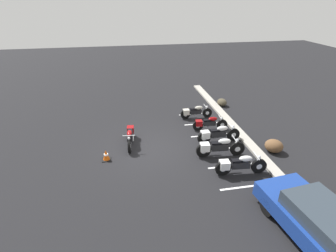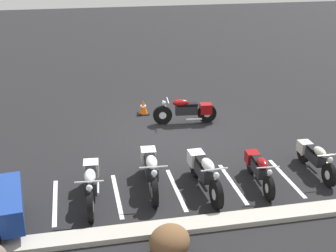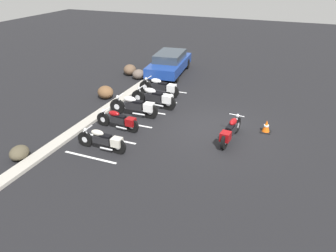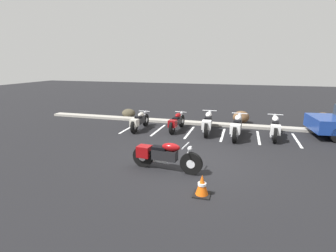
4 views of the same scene
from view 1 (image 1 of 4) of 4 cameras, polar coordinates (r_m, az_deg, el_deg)
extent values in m
plane|color=black|center=(13.05, -4.42, -4.91)|extent=(60.00, 60.00, 0.00)
cylinder|color=black|center=(12.70, -8.41, -4.42)|extent=(0.64, 0.18, 0.63)
cylinder|color=silver|center=(12.70, -8.41, -4.42)|extent=(0.25, 0.14, 0.24)
cylinder|color=black|center=(13.99, -8.11, -1.30)|extent=(0.64, 0.18, 0.63)
cylinder|color=silver|center=(13.99, -8.11, -1.30)|extent=(0.25, 0.14, 0.24)
cube|color=black|center=(13.32, -8.28, -2.14)|extent=(0.75, 0.34, 0.29)
ellipsoid|color=maroon|center=(13.03, -8.39, -1.55)|extent=(0.56, 0.30, 0.23)
cube|color=black|center=(13.37, -8.30, -1.09)|extent=(0.44, 0.27, 0.08)
cube|color=maroon|center=(13.87, -8.17, -0.76)|extent=(0.42, 0.38, 0.33)
cylinder|color=silver|center=(12.68, -8.46, -3.19)|extent=(0.26, 0.08, 0.51)
cylinder|color=silver|center=(12.61, -8.52, -2.08)|extent=(0.09, 0.59, 0.03)
sphere|color=silver|center=(12.53, -8.52, -2.66)|extent=(0.13, 0.13, 0.13)
cylinder|color=silver|center=(13.65, -7.60, -2.70)|extent=(0.53, 0.12, 0.07)
cylinder|color=black|center=(16.37, 8.53, 2.87)|extent=(0.11, 0.59, 0.59)
cylinder|color=silver|center=(16.37, 8.53, 2.87)|extent=(0.11, 0.23, 0.22)
cylinder|color=black|center=(16.00, 3.79, 2.55)|extent=(0.11, 0.59, 0.59)
cylinder|color=silver|center=(16.00, 3.79, 2.55)|extent=(0.11, 0.23, 0.22)
cube|color=black|center=(16.11, 6.06, 3.14)|extent=(0.26, 0.68, 0.27)
ellipsoid|color=beige|center=(16.06, 6.71, 3.98)|extent=(0.24, 0.50, 0.21)
cube|color=black|center=(16.00, 5.56, 3.70)|extent=(0.22, 0.40, 0.07)
cube|color=beige|center=(15.95, 3.97, 3.09)|extent=(0.33, 0.36, 0.30)
cylinder|color=silver|center=(16.25, 8.22, 3.60)|extent=(0.06, 0.23, 0.48)
cylinder|color=silver|center=(16.14, 8.09, 4.35)|extent=(0.56, 0.04, 0.03)
sphere|color=silver|center=(16.21, 8.47, 4.14)|extent=(0.13, 0.13, 0.13)
cylinder|color=silver|center=(16.27, 5.13, 2.40)|extent=(0.07, 0.49, 0.06)
cylinder|color=black|center=(15.02, 11.68, 0.33)|extent=(0.15, 0.59, 0.59)
cylinder|color=silver|center=(15.02, 11.68, 0.33)|extent=(0.13, 0.23, 0.22)
cylinder|color=black|center=(14.67, 6.53, 0.07)|extent=(0.15, 0.59, 0.59)
cylinder|color=silver|center=(14.67, 6.53, 0.07)|extent=(0.13, 0.23, 0.22)
cube|color=black|center=(14.76, 9.01, 0.66)|extent=(0.30, 0.69, 0.27)
ellipsoid|color=maroon|center=(14.70, 9.74, 1.54)|extent=(0.27, 0.51, 0.21)
cube|color=black|center=(14.64, 8.48, 1.26)|extent=(0.24, 0.41, 0.07)
cube|color=maroon|center=(14.60, 6.73, 0.65)|extent=(0.35, 0.38, 0.30)
cylinder|color=silver|center=(14.89, 11.37, 1.11)|extent=(0.07, 0.24, 0.47)
cylinder|color=silver|center=(14.78, 11.25, 1.92)|extent=(0.55, 0.07, 0.03)
sphere|color=silver|center=(14.84, 11.66, 1.68)|extent=(0.12, 0.12, 0.12)
cylinder|color=silver|center=(14.93, 7.99, -0.09)|extent=(0.10, 0.49, 0.06)
cylinder|color=black|center=(13.97, 13.99, -1.81)|extent=(0.15, 0.68, 0.68)
cylinder|color=silver|center=(13.97, 13.99, -1.81)|extent=(0.14, 0.26, 0.26)
cylinder|color=black|center=(13.37, 7.83, -2.58)|extent=(0.15, 0.68, 0.68)
cylinder|color=silver|center=(13.37, 7.83, -2.58)|extent=(0.14, 0.26, 0.26)
cube|color=black|center=(13.56, 10.84, -1.64)|extent=(0.32, 0.79, 0.31)
ellipsoid|color=white|center=(13.51, 11.74, -0.51)|extent=(0.29, 0.59, 0.25)
cube|color=black|center=(13.40, 10.22, -0.95)|extent=(0.27, 0.46, 0.08)
cube|color=white|center=(13.29, 8.09, -1.86)|extent=(0.39, 0.43, 0.35)
cylinder|color=silver|center=(13.79, 13.65, -0.89)|extent=(0.07, 0.27, 0.55)
cylinder|color=silver|center=(13.65, 13.54, 0.08)|extent=(0.64, 0.06, 0.04)
sphere|color=silver|center=(13.74, 14.00, -0.17)|extent=(0.14, 0.14, 0.14)
cylinder|color=silver|center=(13.72, 9.51, -2.62)|extent=(0.10, 0.57, 0.07)
cylinder|color=black|center=(12.76, 14.83, -4.78)|extent=(0.18, 0.70, 0.69)
cylinder|color=silver|center=(12.76, 14.83, -4.78)|extent=(0.15, 0.27, 0.26)
cylinder|color=black|center=(12.31, 7.71, -5.31)|extent=(0.18, 0.70, 0.69)
cylinder|color=silver|center=(12.31, 7.71, -5.31)|extent=(0.15, 0.27, 0.26)
cube|color=black|center=(12.42, 11.16, -4.45)|extent=(0.35, 0.82, 0.31)
ellipsoid|color=white|center=(12.34, 12.21, -3.26)|extent=(0.32, 0.61, 0.25)
cube|color=black|center=(12.26, 10.45, -3.67)|extent=(0.29, 0.48, 0.08)
cube|color=white|center=(12.22, 8.00, -4.54)|extent=(0.41, 0.45, 0.36)
cylinder|color=silver|center=(12.59, 14.43, -3.76)|extent=(0.08, 0.28, 0.56)
cylinder|color=silver|center=(12.43, 14.30, -2.70)|extent=(0.65, 0.09, 0.04)
sphere|color=silver|center=(12.52, 14.84, -2.99)|extent=(0.15, 0.15, 0.15)
cylinder|color=silver|center=(12.63, 9.72, -5.40)|extent=(0.12, 0.58, 0.07)
cylinder|color=black|center=(11.84, 19.14, -8.22)|extent=(0.17, 0.67, 0.66)
cylinder|color=silver|center=(11.84, 19.14, -8.22)|extent=(0.14, 0.26, 0.25)
cylinder|color=black|center=(11.29, 11.87, -9.02)|extent=(0.17, 0.67, 0.66)
cylinder|color=silver|center=(11.29, 11.87, -9.02)|extent=(0.14, 0.26, 0.25)
cube|color=black|center=(11.44, 15.45, -8.04)|extent=(0.34, 0.78, 0.30)
ellipsoid|color=white|center=(11.36, 16.57, -6.81)|extent=(0.30, 0.58, 0.24)
cube|color=black|center=(11.27, 14.76, -7.28)|extent=(0.27, 0.46, 0.08)
cube|color=white|center=(11.20, 12.20, -8.24)|extent=(0.39, 0.43, 0.34)
cylinder|color=silver|center=(11.65, 18.79, -7.23)|extent=(0.08, 0.27, 0.54)
cylinder|color=silver|center=(11.48, 18.70, -6.17)|extent=(0.62, 0.08, 0.04)
sphere|color=silver|center=(11.58, 19.24, -6.45)|extent=(0.14, 0.14, 0.14)
cylinder|color=silver|center=(11.63, 13.86, -8.99)|extent=(0.11, 0.56, 0.07)
cylinder|color=black|center=(9.98, 20.92, -16.07)|extent=(0.66, 0.29, 0.64)
cylinder|color=black|center=(10.89, 27.80, -13.59)|extent=(0.66, 0.29, 0.64)
cube|color=navy|center=(9.60, 30.17, -18.42)|extent=(4.47, 2.26, 0.55)
cube|color=#2D3842|center=(9.21, 31.56, -16.71)|extent=(2.56, 1.76, 0.45)
cube|color=#A8A399|center=(14.36, 16.31, -2.57)|extent=(18.00, 0.50, 0.12)
ellipsoid|color=brown|center=(11.37, 29.92, -12.55)|extent=(1.00, 0.99, 0.57)
ellipsoid|color=brown|center=(13.60, 22.06, -4.04)|extent=(1.14, 1.15, 0.63)
ellipsoid|color=#4A4332|center=(18.32, 11.66, 5.08)|extent=(0.83, 0.72, 0.50)
cube|color=black|center=(12.50, -13.22, -7.10)|extent=(0.40, 0.40, 0.03)
cone|color=#EA590F|center=(12.37, -13.34, -6.17)|extent=(0.32, 0.32, 0.51)
cylinder|color=white|center=(12.35, -13.35, -6.07)|extent=(0.20, 0.20, 0.06)
cube|color=white|center=(16.86, 5.90, 2.66)|extent=(0.10, 2.10, 0.00)
cube|color=white|center=(15.60, 7.35, 0.53)|extent=(0.10, 2.10, 0.00)
cube|color=white|center=(14.38, 9.06, -1.97)|extent=(0.10, 2.10, 0.00)
cube|color=white|center=(13.21, 11.07, -4.92)|extent=(0.10, 2.10, 0.00)
cube|color=white|center=(12.10, 13.49, -8.42)|extent=(0.10, 2.10, 0.00)
cube|color=white|center=(11.07, 16.44, -12.58)|extent=(0.10, 2.10, 0.00)
camera|label=2|loc=(16.49, 51.57, 13.20)|focal=50.00mm
camera|label=3|loc=(22.84, -16.20, 23.90)|focal=35.00mm
camera|label=4|loc=(12.25, -41.84, 1.67)|focal=28.00mm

